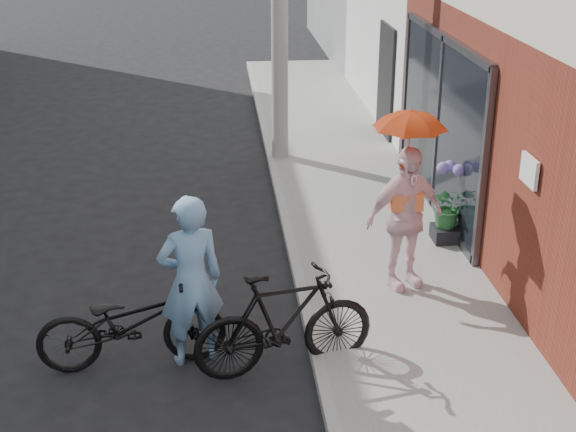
{
  "coord_description": "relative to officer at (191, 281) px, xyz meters",
  "views": [
    {
      "loc": [
        -0.0,
        -7.22,
        4.53
      ],
      "look_at": [
        0.76,
        0.96,
        1.1
      ],
      "focal_mm": 50.0,
      "sensor_mm": 36.0,
      "label": 1
    }
  ],
  "objects": [
    {
      "name": "bike_right",
      "position": [
        0.9,
        -0.28,
        -0.35
      ],
      "size": [
        1.89,
        0.88,
        1.1
      ],
      "primitive_type": "imported",
      "rotation": [
        0.0,
        0.0,
        1.78
      ],
      "color": "black",
      "rests_on": "ground"
    },
    {
      "name": "parasol",
      "position": [
        2.42,
        1.2,
        1.27
      ],
      "size": [
        0.78,
        0.78,
        0.69
      ],
      "primitive_type": "imported",
      "color": "#DD4D1A",
      "rests_on": "kimono_woman"
    },
    {
      "name": "kimono_woman",
      "position": [
        2.42,
        1.2,
        0.07
      ],
      "size": [
        1.08,
        0.74,
        1.71
      ],
      "primitive_type": "imported",
      "rotation": [
        0.0,
        0.0,
        0.35
      ],
      "color": "#F5CDD6",
      "rests_on": "sidewalk"
    },
    {
      "name": "sidewalk",
      "position": [
        2.4,
        2.13,
        -0.84
      ],
      "size": [
        2.2,
        24.0,
        0.12
      ],
      "primitive_type": "cube",
      "color": "gray",
      "rests_on": "ground"
    },
    {
      "name": "potted_plant",
      "position": [
        3.3,
        2.4,
        -0.3
      ],
      "size": [
        0.52,
        0.45,
        0.58
      ],
      "primitive_type": "imported",
      "color": "#245C2D",
      "rests_on": "planter"
    },
    {
      "name": "ground",
      "position": [
        0.3,
        0.13,
        -0.9
      ],
      "size": [
        80.0,
        80.0,
        0.0
      ],
      "primitive_type": "plane",
      "color": "black",
      "rests_on": "ground"
    },
    {
      "name": "bike_left",
      "position": [
        -0.6,
        -0.05,
        -0.41
      ],
      "size": [
        1.92,
        0.83,
        0.98
      ],
      "primitive_type": "imported",
      "rotation": [
        0.0,
        0.0,
        1.67
      ],
      "color": "black",
      "rests_on": "ground"
    },
    {
      "name": "curb",
      "position": [
        1.24,
        2.13,
        -0.84
      ],
      "size": [
        0.12,
        24.0,
        0.12
      ],
      "primitive_type": "cube",
      "color": "#9E9E99",
      "rests_on": "ground"
    },
    {
      "name": "officer",
      "position": [
        0.0,
        0.0,
        0.0
      ],
      "size": [
        0.75,
        0.59,
        1.8
      ],
      "primitive_type": "imported",
      "rotation": [
        0.0,
        0.0,
        3.41
      ],
      "color": "#719EC9",
      "rests_on": "ground"
    },
    {
      "name": "planter",
      "position": [
        3.3,
        2.4,
        -0.68
      ],
      "size": [
        0.37,
        0.37,
        0.19
      ],
      "primitive_type": "cube",
      "rotation": [
        0.0,
        0.0,
        0.0
      ],
      "color": "black",
      "rests_on": "sidewalk"
    }
  ]
}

